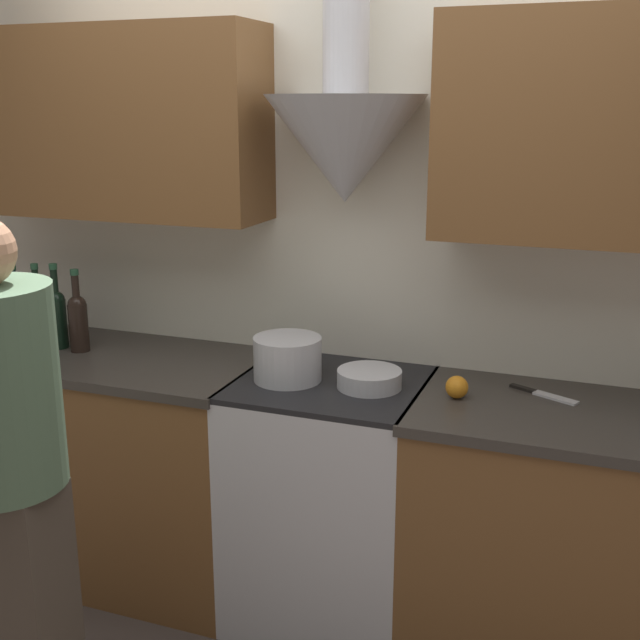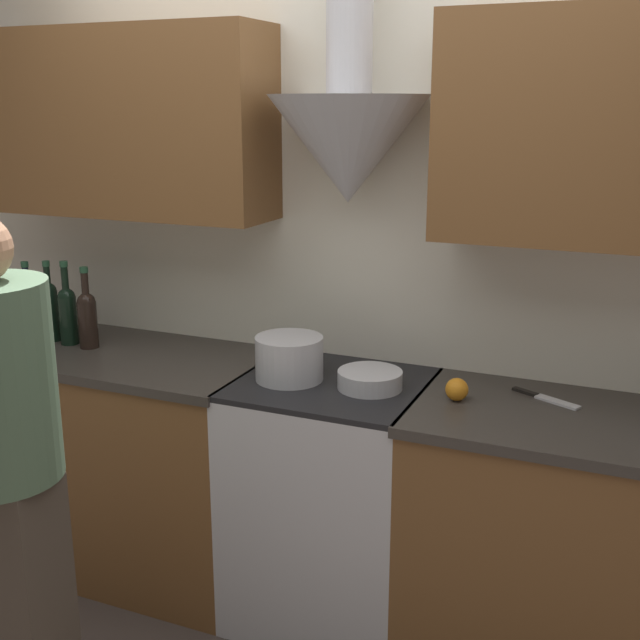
{
  "view_description": "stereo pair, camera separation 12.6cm",
  "coord_description": "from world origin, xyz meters",
  "px_view_note": "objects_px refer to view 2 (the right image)",
  "views": [
    {
      "loc": [
        0.89,
        -2.2,
        1.88
      ],
      "look_at": [
        0.0,
        0.21,
        1.18
      ],
      "focal_mm": 45.0,
      "sensor_mm": 36.0,
      "label": 1
    },
    {
      "loc": [
        1.01,
        -2.15,
        1.88
      ],
      "look_at": [
        0.0,
        0.21,
        1.18
      ],
      "focal_mm": 45.0,
      "sensor_mm": 36.0,
      "label": 2
    }
  ],
  "objects_px": {
    "stock_pot": "(289,358)",
    "person_foreground_left": "(0,469)",
    "orange_fruit": "(457,389)",
    "stove_range": "(331,500)",
    "wine_bottle_4": "(87,316)",
    "wine_bottle_3": "(68,312)",
    "wine_bottle_2": "(50,308)",
    "mixing_bowl": "(370,380)",
    "wine_bottle_1": "(29,307)",
    "wine_bottle_0": "(9,305)"
  },
  "relations": [
    {
      "from": "mixing_bowl",
      "to": "wine_bottle_4",
      "type": "bearing_deg",
      "value": 179.7
    },
    {
      "from": "stove_range",
      "to": "mixing_bowl",
      "type": "bearing_deg",
      "value": -4.03
    },
    {
      "from": "wine_bottle_0",
      "to": "stock_pot",
      "type": "relative_size",
      "value": 1.36
    },
    {
      "from": "wine_bottle_0",
      "to": "person_foreground_left",
      "type": "xyz_separation_m",
      "value": [
        0.83,
        -0.92,
        -0.18
      ]
    },
    {
      "from": "wine_bottle_0",
      "to": "wine_bottle_1",
      "type": "xyz_separation_m",
      "value": [
        0.11,
        -0.0,
        0.0
      ]
    },
    {
      "from": "wine_bottle_0",
      "to": "orange_fruit",
      "type": "bearing_deg",
      "value": -0.32
    },
    {
      "from": "wine_bottle_1",
      "to": "stock_pot",
      "type": "xyz_separation_m",
      "value": [
        1.2,
        -0.03,
        -0.06
      ]
    },
    {
      "from": "wine_bottle_0",
      "to": "wine_bottle_2",
      "type": "bearing_deg",
      "value": 2.52
    },
    {
      "from": "wine_bottle_1",
      "to": "person_foreground_left",
      "type": "height_order",
      "value": "person_foreground_left"
    },
    {
      "from": "stove_range",
      "to": "mixing_bowl",
      "type": "height_order",
      "value": "mixing_bowl"
    },
    {
      "from": "wine_bottle_0",
      "to": "wine_bottle_2",
      "type": "height_order",
      "value": "wine_bottle_2"
    },
    {
      "from": "stock_pot",
      "to": "wine_bottle_3",
      "type": "bearing_deg",
      "value": 177.77
    },
    {
      "from": "stove_range",
      "to": "wine_bottle_4",
      "type": "xyz_separation_m",
      "value": [
        -1.05,
        -0.0,
        0.59
      ]
    },
    {
      "from": "stove_range",
      "to": "person_foreground_left",
      "type": "xyz_separation_m",
      "value": [
        -0.63,
        -0.92,
        0.41
      ]
    },
    {
      "from": "stock_pot",
      "to": "person_foreground_left",
      "type": "distance_m",
      "value": 1.02
    },
    {
      "from": "orange_fruit",
      "to": "wine_bottle_1",
      "type": "bearing_deg",
      "value": 179.8
    },
    {
      "from": "stock_pot",
      "to": "wine_bottle_0",
      "type": "bearing_deg",
      "value": 178.3
    },
    {
      "from": "stove_range",
      "to": "wine_bottle_4",
      "type": "height_order",
      "value": "wine_bottle_4"
    },
    {
      "from": "wine_bottle_1",
      "to": "stock_pot",
      "type": "relative_size",
      "value": 1.35
    },
    {
      "from": "wine_bottle_2",
      "to": "wine_bottle_4",
      "type": "relative_size",
      "value": 1.02
    },
    {
      "from": "wine_bottle_3",
      "to": "stove_range",
      "type": "bearing_deg",
      "value": -0.23
    },
    {
      "from": "orange_fruit",
      "to": "stove_range",
      "type": "bearing_deg",
      "value": 179.2
    },
    {
      "from": "wine_bottle_2",
      "to": "orange_fruit",
      "type": "xyz_separation_m",
      "value": [
        1.7,
        -0.02,
        -0.1
      ]
    },
    {
      "from": "stove_range",
      "to": "wine_bottle_1",
      "type": "relative_size",
      "value": 2.86
    },
    {
      "from": "wine_bottle_0",
      "to": "wine_bottle_3",
      "type": "bearing_deg",
      "value": 0.03
    },
    {
      "from": "stove_range",
      "to": "mixing_bowl",
      "type": "relative_size",
      "value": 4.17
    },
    {
      "from": "stove_range",
      "to": "wine_bottle_2",
      "type": "relative_size",
      "value": 2.79
    },
    {
      "from": "stove_range",
      "to": "wine_bottle_0",
      "type": "xyz_separation_m",
      "value": [
        -1.46,
        0.0,
        0.59
      ]
    },
    {
      "from": "person_foreground_left",
      "to": "orange_fruit",
      "type": "bearing_deg",
      "value": 40.24
    },
    {
      "from": "mixing_bowl",
      "to": "orange_fruit",
      "type": "xyz_separation_m",
      "value": [
        0.3,
        0.0,
        0.01
      ]
    },
    {
      "from": "stove_range",
      "to": "wine_bottle_0",
      "type": "bearing_deg",
      "value": 179.82
    },
    {
      "from": "wine_bottle_3",
      "to": "mixing_bowl",
      "type": "relative_size",
      "value": 1.53
    },
    {
      "from": "stove_range",
      "to": "wine_bottle_4",
      "type": "relative_size",
      "value": 2.83
    },
    {
      "from": "person_foreground_left",
      "to": "wine_bottle_1",
      "type": "bearing_deg",
      "value": 128.0
    },
    {
      "from": "wine_bottle_2",
      "to": "wine_bottle_3",
      "type": "height_order",
      "value": "wine_bottle_3"
    },
    {
      "from": "person_foreground_left",
      "to": "mixing_bowl",
      "type": "bearing_deg",
      "value": 49.46
    },
    {
      "from": "wine_bottle_0",
      "to": "mixing_bowl",
      "type": "bearing_deg",
      "value": -0.53
    },
    {
      "from": "wine_bottle_3",
      "to": "wine_bottle_1",
      "type": "bearing_deg",
      "value": -178.6
    },
    {
      "from": "wine_bottle_1",
      "to": "wine_bottle_2",
      "type": "xyz_separation_m",
      "value": [
        0.1,
        0.01,
        0.0
      ]
    },
    {
      "from": "wine_bottle_0",
      "to": "person_foreground_left",
      "type": "relative_size",
      "value": 0.2
    },
    {
      "from": "wine_bottle_3",
      "to": "wine_bottle_2",
      "type": "bearing_deg",
      "value": 174.7
    },
    {
      "from": "wine_bottle_4",
      "to": "person_foreground_left",
      "type": "relative_size",
      "value": 0.2
    },
    {
      "from": "wine_bottle_2",
      "to": "mixing_bowl",
      "type": "bearing_deg",
      "value": -0.99
    },
    {
      "from": "orange_fruit",
      "to": "wine_bottle_0",
      "type": "bearing_deg",
      "value": 179.68
    },
    {
      "from": "wine_bottle_1",
      "to": "orange_fruit",
      "type": "bearing_deg",
      "value": -0.2
    },
    {
      "from": "wine_bottle_0",
      "to": "person_foreground_left",
      "type": "height_order",
      "value": "person_foreground_left"
    },
    {
      "from": "wine_bottle_0",
      "to": "wine_bottle_1",
      "type": "bearing_deg",
      "value": -2.35
    },
    {
      "from": "wine_bottle_1",
      "to": "wine_bottle_4",
      "type": "height_order",
      "value": "wine_bottle_4"
    },
    {
      "from": "wine_bottle_3",
      "to": "mixing_bowl",
      "type": "bearing_deg",
      "value": -0.66
    },
    {
      "from": "wine_bottle_1",
      "to": "mixing_bowl",
      "type": "height_order",
      "value": "wine_bottle_1"
    }
  ]
}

